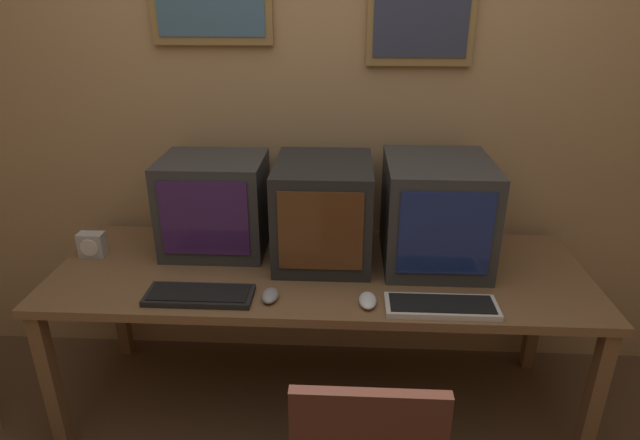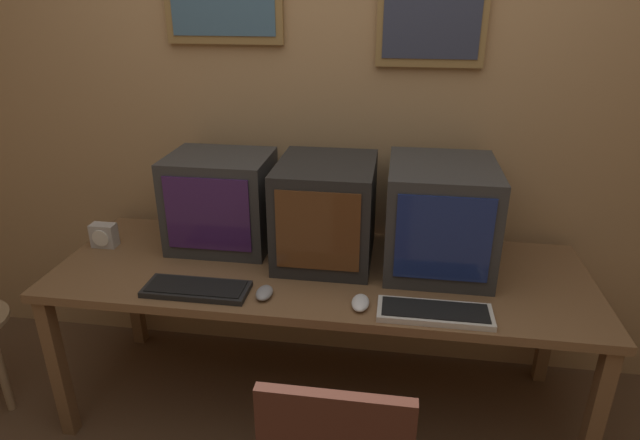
% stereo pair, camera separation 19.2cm
% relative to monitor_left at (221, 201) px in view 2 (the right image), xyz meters
% --- Properties ---
extents(wall_back, '(8.00, 0.08, 2.60)m').
position_rel_monitor_left_xyz_m(wall_back, '(0.47, 0.29, 0.39)').
color(wall_back, tan).
rests_on(wall_back, ground_plane).
extents(desk, '(2.19, 0.76, 0.71)m').
position_rel_monitor_left_xyz_m(desk, '(0.47, -0.17, -0.27)').
color(desk, brown).
rests_on(desk, ground_plane).
extents(monitor_left, '(0.44, 0.36, 0.42)m').
position_rel_monitor_left_xyz_m(monitor_left, '(0.00, 0.00, 0.00)').
color(monitor_left, '#333333').
rests_on(monitor_left, desk).
extents(monitor_center, '(0.40, 0.47, 0.42)m').
position_rel_monitor_left_xyz_m(monitor_center, '(0.48, -0.06, 0.00)').
color(monitor_center, black).
rests_on(monitor_center, desk).
extents(monitor_right, '(0.42, 0.48, 0.44)m').
position_rel_monitor_left_xyz_m(monitor_right, '(0.94, -0.06, 0.01)').
color(monitor_right, '#333333').
rests_on(monitor_right, desk).
extents(keyboard_main, '(0.40, 0.16, 0.03)m').
position_rel_monitor_left_xyz_m(keyboard_main, '(0.03, -0.43, -0.20)').
color(keyboard_main, black).
rests_on(keyboard_main, desk).
extents(keyboard_side, '(0.41, 0.15, 0.03)m').
position_rel_monitor_left_xyz_m(keyboard_side, '(0.92, -0.46, -0.20)').
color(keyboard_side, beige).
rests_on(keyboard_side, desk).
extents(mouse_near_keyboard, '(0.06, 0.11, 0.03)m').
position_rel_monitor_left_xyz_m(mouse_near_keyboard, '(0.29, -0.42, -0.19)').
color(mouse_near_keyboard, gray).
rests_on(mouse_near_keyboard, desk).
extents(mouse_far_corner, '(0.06, 0.11, 0.03)m').
position_rel_monitor_left_xyz_m(mouse_far_corner, '(0.66, -0.44, -0.19)').
color(mouse_far_corner, silver).
rests_on(mouse_far_corner, desk).
extents(desk_clock, '(0.11, 0.07, 0.11)m').
position_rel_monitor_left_xyz_m(desk_clock, '(-0.52, -0.11, -0.15)').
color(desk_clock, '#B7B2AD').
rests_on(desk_clock, desk).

